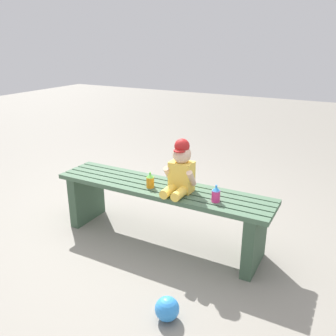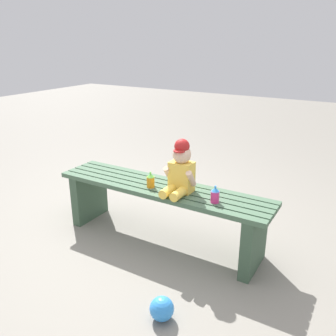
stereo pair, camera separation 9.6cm
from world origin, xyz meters
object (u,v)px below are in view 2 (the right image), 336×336
Objects in this scene: sippy_cup_right at (215,195)px; toy_ball at (162,309)px; sippy_cup_left at (151,180)px; child_figure at (180,170)px; park_bench at (161,204)px.

sippy_cup_right reaches higher than toy_ball.
toy_ball is at bearing -52.94° from sippy_cup_left.
child_figure is 2.80× the size of toy_ball.
sippy_cup_left is 1.00× the size of sippy_cup_right.
child_figure is at bearing 172.97° from sippy_cup_right.
park_bench is at bearing 121.71° from toy_ball.
toy_ball is (0.46, -0.75, -0.25)m from park_bench.
sippy_cup_left reaches higher than toy_ball.
sippy_cup_left is at bearing -132.16° from park_bench.
sippy_cup_left and sippy_cup_right have the same top height.
park_bench is 0.53m from sippy_cup_right.
park_bench is 0.92m from toy_ball.
park_bench is 14.21× the size of sippy_cup_left.
toy_ball is (0.52, -0.69, -0.46)m from sippy_cup_left.
child_figure is at bearing 8.64° from sippy_cup_left.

